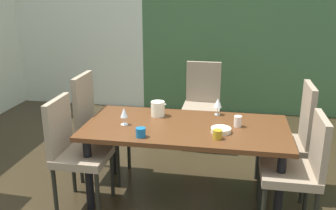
{
  "coord_description": "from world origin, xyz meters",
  "views": [
    {
      "loc": [
        0.69,
        -2.77,
        1.88
      ],
      "look_at": [
        0.12,
        0.41,
        0.85
      ],
      "focal_mm": 40.0,
      "sensor_mm": 36.0,
      "label": 1
    }
  ],
  "objects_px": {
    "chair_head_far": "(202,100)",
    "cup_south": "(141,132)",
    "cup_east": "(238,121)",
    "pitcher_right": "(158,109)",
    "chair_right_far": "(292,135)",
    "wine_glass_left": "(218,103)",
    "chair_left_near": "(73,147)",
    "wine_glass_near_shelf": "(124,113)",
    "chair_right_near": "(300,166)",
    "serving_bowl_rear": "(221,130)",
    "dining_table": "(186,134)",
    "cup_west": "(218,134)",
    "chair_left_far": "(96,122)"
  },
  "relations": [
    {
      "from": "chair_head_far",
      "to": "cup_south",
      "type": "distance_m",
      "value": 1.66
    },
    {
      "from": "cup_east",
      "to": "pitcher_right",
      "type": "relative_size",
      "value": 0.66
    },
    {
      "from": "chair_right_far",
      "to": "pitcher_right",
      "type": "height_order",
      "value": "chair_right_far"
    },
    {
      "from": "pitcher_right",
      "to": "wine_glass_left",
      "type": "bearing_deg",
      "value": 13.45
    },
    {
      "from": "chair_left_near",
      "to": "wine_glass_left",
      "type": "relative_size",
      "value": 6.07
    },
    {
      "from": "wine_glass_near_shelf",
      "to": "chair_right_near",
      "type": "bearing_deg",
      "value": -8.12
    },
    {
      "from": "chair_head_far",
      "to": "wine_glass_left",
      "type": "bearing_deg",
      "value": 103.42
    },
    {
      "from": "chair_right_far",
      "to": "serving_bowl_rear",
      "type": "height_order",
      "value": "chair_right_far"
    },
    {
      "from": "chair_right_near",
      "to": "wine_glass_left",
      "type": "height_order",
      "value": "chair_right_near"
    },
    {
      "from": "dining_table",
      "to": "serving_bowl_rear",
      "type": "xyz_separation_m",
      "value": [
        0.31,
        -0.1,
        0.1
      ]
    },
    {
      "from": "cup_west",
      "to": "pitcher_right",
      "type": "distance_m",
      "value": 0.74
    },
    {
      "from": "chair_right_far",
      "to": "chair_left_far",
      "type": "distance_m",
      "value": 1.89
    },
    {
      "from": "wine_glass_left",
      "to": "pitcher_right",
      "type": "xyz_separation_m",
      "value": [
        -0.55,
        -0.13,
        -0.04
      ]
    },
    {
      "from": "serving_bowl_rear",
      "to": "cup_east",
      "type": "relative_size",
      "value": 1.78
    },
    {
      "from": "cup_east",
      "to": "wine_glass_left",
      "type": "bearing_deg",
      "value": 123.57
    },
    {
      "from": "pitcher_right",
      "to": "wine_glass_near_shelf",
      "type": "bearing_deg",
      "value": -130.72
    },
    {
      "from": "dining_table",
      "to": "chair_head_far",
      "type": "height_order",
      "value": "chair_head_far"
    },
    {
      "from": "chair_left_far",
      "to": "wine_glass_left",
      "type": "height_order",
      "value": "chair_left_far"
    },
    {
      "from": "chair_right_near",
      "to": "cup_east",
      "type": "xyz_separation_m",
      "value": [
        -0.49,
        0.34,
        0.21
      ]
    },
    {
      "from": "chair_left_far",
      "to": "chair_left_near",
      "type": "bearing_deg",
      "value": 0.71
    },
    {
      "from": "dining_table",
      "to": "wine_glass_near_shelf",
      "type": "bearing_deg",
      "value": -172.61
    },
    {
      "from": "dining_table",
      "to": "cup_east",
      "type": "distance_m",
      "value": 0.47
    },
    {
      "from": "dining_table",
      "to": "chair_left_far",
      "type": "xyz_separation_m",
      "value": [
        -0.95,
        0.28,
        -0.05
      ]
    },
    {
      "from": "serving_bowl_rear",
      "to": "cup_west",
      "type": "distance_m",
      "value": 0.14
    },
    {
      "from": "wine_glass_near_shelf",
      "to": "cup_east",
      "type": "relative_size",
      "value": 1.63
    },
    {
      "from": "serving_bowl_rear",
      "to": "pitcher_right",
      "type": "height_order",
      "value": "pitcher_right"
    },
    {
      "from": "cup_west",
      "to": "cup_east",
      "type": "distance_m",
      "value": 0.34
    },
    {
      "from": "chair_left_far",
      "to": "pitcher_right",
      "type": "height_order",
      "value": "chair_left_far"
    },
    {
      "from": "chair_right_far",
      "to": "serving_bowl_rear",
      "type": "xyz_separation_m",
      "value": [
        -0.64,
        -0.38,
        0.15
      ]
    },
    {
      "from": "chair_left_far",
      "to": "chair_right_near",
      "type": "height_order",
      "value": "chair_left_far"
    },
    {
      "from": "chair_right_far",
      "to": "chair_head_far",
      "type": "height_order",
      "value": "chair_right_far"
    },
    {
      "from": "dining_table",
      "to": "chair_right_near",
      "type": "relative_size",
      "value": 1.86
    },
    {
      "from": "cup_east",
      "to": "chair_head_far",
      "type": "bearing_deg",
      "value": 108.64
    },
    {
      "from": "chair_right_near",
      "to": "cup_east",
      "type": "relative_size",
      "value": 9.97
    },
    {
      "from": "chair_head_far",
      "to": "cup_east",
      "type": "distance_m",
      "value": 1.32
    },
    {
      "from": "chair_right_near",
      "to": "cup_south",
      "type": "relative_size",
      "value": 11.7
    },
    {
      "from": "chair_right_far",
      "to": "cup_east",
      "type": "bearing_deg",
      "value": 113.98
    },
    {
      "from": "chair_left_near",
      "to": "chair_right_near",
      "type": "bearing_deg",
      "value": 90.0
    },
    {
      "from": "chair_head_far",
      "to": "chair_left_near",
      "type": "bearing_deg",
      "value": 58.38
    },
    {
      "from": "chair_left_near",
      "to": "wine_glass_left",
      "type": "xyz_separation_m",
      "value": [
        1.19,
        0.63,
        0.27
      ]
    },
    {
      "from": "chair_left_near",
      "to": "chair_head_far",
      "type": "bearing_deg",
      "value": 148.38
    },
    {
      "from": "chair_left_near",
      "to": "wine_glass_near_shelf",
      "type": "distance_m",
      "value": 0.52
    },
    {
      "from": "cup_south",
      "to": "chair_left_far",
      "type": "bearing_deg",
      "value": 135.98
    },
    {
      "from": "chair_left_near",
      "to": "serving_bowl_rear",
      "type": "bearing_deg",
      "value": 98.04
    },
    {
      "from": "chair_head_far",
      "to": "cup_west",
      "type": "relative_size",
      "value": 13.48
    },
    {
      "from": "chair_right_near",
      "to": "cup_south",
      "type": "xyz_separation_m",
      "value": [
        -1.26,
        -0.04,
        0.2
      ]
    },
    {
      "from": "chair_head_far",
      "to": "wine_glass_near_shelf",
      "type": "relative_size",
      "value": 6.44
    },
    {
      "from": "chair_right_far",
      "to": "serving_bowl_rear",
      "type": "distance_m",
      "value": 0.76
    },
    {
      "from": "dining_table",
      "to": "cup_west",
      "type": "height_order",
      "value": "cup_west"
    },
    {
      "from": "cup_west",
      "to": "cup_south",
      "type": "height_order",
      "value": "cup_south"
    }
  ]
}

